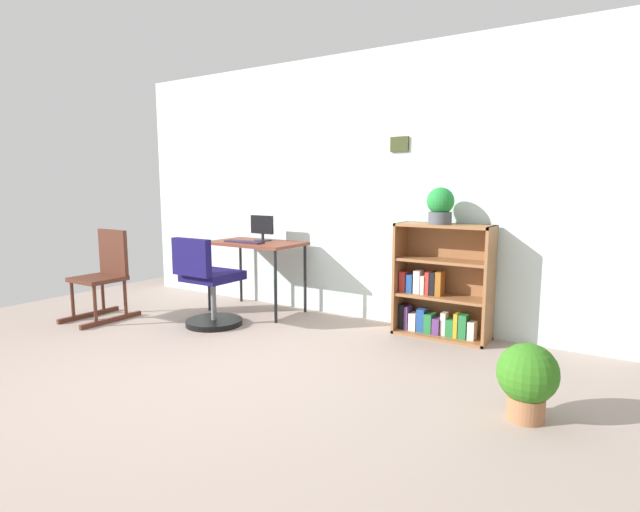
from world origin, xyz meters
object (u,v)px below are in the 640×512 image
(office_chair, at_px, (208,288))
(potted_plant_floor, at_px, (527,378))
(monitor, at_px, (262,229))
(potted_plant_on_shelf, at_px, (440,205))
(desk, at_px, (256,248))
(keyboard, at_px, (244,242))
(bookshelf_low, at_px, (441,287))
(rocking_chair, at_px, (104,274))

(office_chair, xyz_separation_m, potted_plant_floor, (2.82, -0.38, -0.12))
(monitor, xyz_separation_m, office_chair, (-0.00, -0.78, -0.49))
(office_chair, relative_size, potted_plant_on_shelf, 2.72)
(office_chair, xyz_separation_m, potted_plant_on_shelf, (1.86, 0.83, 0.77))
(desk, relative_size, monitor, 3.38)
(potted_plant_on_shelf, bearing_deg, keyboard, -171.03)
(desk, xyz_separation_m, office_chair, (-0.01, -0.67, -0.30))
(office_chair, xyz_separation_m, bookshelf_low, (1.87, 0.88, 0.07))
(monitor, bearing_deg, potted_plant_floor, -22.41)
(monitor, height_order, potted_plant_on_shelf, potted_plant_on_shelf)
(monitor, xyz_separation_m, bookshelf_low, (1.87, 0.11, -0.42))
(monitor, bearing_deg, bookshelf_low, 3.25)
(monitor, distance_m, rocking_chair, 1.59)
(bookshelf_low, bearing_deg, potted_plant_floor, -53.23)
(rocking_chair, relative_size, potted_plant_floor, 1.98)
(rocking_chair, bearing_deg, keyboard, 40.04)
(office_chair, relative_size, potted_plant_floor, 1.91)
(desk, xyz_separation_m, bookshelf_low, (1.86, 0.21, -0.23))
(keyboard, height_order, bookshelf_low, bookshelf_low)
(monitor, relative_size, rocking_chair, 0.33)
(bookshelf_low, height_order, potted_plant_floor, bookshelf_low)
(keyboard, relative_size, potted_plant_floor, 0.99)
(office_chair, distance_m, potted_plant_on_shelf, 2.18)
(desk, height_order, potted_plant_floor, desk)
(desk, bearing_deg, rocking_chair, -136.63)
(rocking_chair, bearing_deg, monitor, 46.30)
(potted_plant_floor, bearing_deg, rocking_chair, 179.23)
(potted_plant_on_shelf, xyz_separation_m, potted_plant_floor, (0.96, -1.21, -0.88))
(monitor, relative_size, office_chair, 0.34)
(desk, height_order, rocking_chair, rocking_chair)
(rocking_chair, xyz_separation_m, potted_plant_floor, (3.87, -0.05, -0.20))
(rocking_chair, distance_m, bookshelf_low, 3.17)
(potted_plant_floor, bearing_deg, monitor, 157.59)
(desk, xyz_separation_m, potted_plant_floor, (2.81, -1.06, -0.42))
(potted_plant_floor, bearing_deg, desk, 159.41)
(potted_plant_floor, bearing_deg, keyboard, 162.15)
(bookshelf_low, relative_size, potted_plant_on_shelf, 3.17)
(desk, height_order, monitor, monitor)
(keyboard, distance_m, rocking_chair, 1.37)
(rocking_chair, distance_m, potted_plant_floor, 3.88)
(desk, bearing_deg, potted_plant_on_shelf, 4.88)
(bookshelf_low, distance_m, potted_plant_floor, 1.59)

